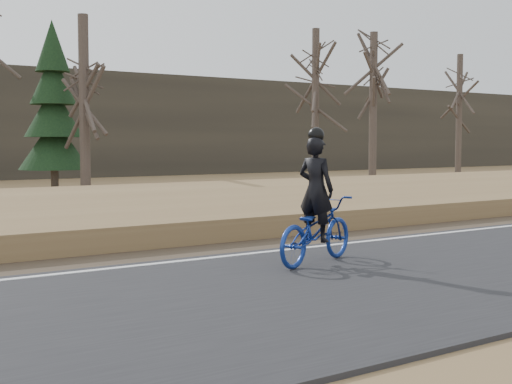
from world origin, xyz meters
TOP-DOWN VIEW (x-y plane):
  - ground at (0.00, 0.00)m, footprint 120.00×120.00m
  - edge_line at (0.00, 0.20)m, footprint 120.00×0.12m
  - shoulder at (0.00, 1.20)m, footprint 120.00×1.60m
  - embankment at (0.00, 4.20)m, footprint 120.00×5.00m
  - ballast at (0.00, 8.00)m, footprint 120.00×3.00m
  - railroad at (0.00, 8.00)m, footprint 120.00×2.40m
  - treeline_backdrop at (0.00, 30.00)m, footprint 120.00×4.00m
  - cyclist at (-5.57, -1.17)m, footprint 2.12×1.32m
  - bare_tree_near_left at (-3.54, 14.03)m, footprint 0.36×0.36m
  - bare_tree_center at (8.73, 16.38)m, footprint 0.36×0.36m
  - bare_tree_right at (10.27, 14.11)m, footprint 0.36×0.36m
  - bare_tree_far_right at (21.85, 18.80)m, footprint 0.36×0.36m
  - conifer at (-3.93, 16.13)m, footprint 2.60×2.60m

SIDE VIEW (x-z plane):
  - ground at x=0.00m, z-range 0.00..0.00m
  - shoulder at x=0.00m, z-range 0.00..0.04m
  - edge_line at x=0.00m, z-range 0.06..0.07m
  - embankment at x=0.00m, z-range 0.00..0.44m
  - ballast at x=0.00m, z-range 0.00..0.45m
  - railroad at x=0.00m, z-range 0.38..0.67m
  - cyclist at x=-5.57m, z-range -0.34..1.82m
  - treeline_backdrop at x=0.00m, z-range 0.00..6.00m
  - conifer at x=-3.93m, z-range -0.17..6.30m
  - bare_tree_near_left at x=-3.54m, z-range 0.00..6.40m
  - bare_tree_right at x=10.27m, z-range 0.00..6.99m
  - bare_tree_far_right at x=21.85m, z-range 0.00..7.27m
  - bare_tree_center at x=8.73m, z-range 0.00..7.31m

